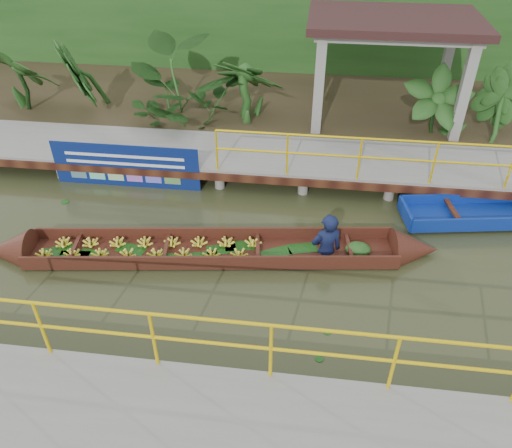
# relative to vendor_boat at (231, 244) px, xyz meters

# --- Properties ---
(ground) EXTENTS (80.00, 80.00, 0.00)m
(ground) POSITION_rel_vendor_boat_xyz_m (0.31, -0.21, -0.27)
(ground) COLOR #2E3018
(ground) RESTS_ON ground
(land_strip) EXTENTS (30.00, 8.00, 0.45)m
(land_strip) POSITION_rel_vendor_boat_xyz_m (0.31, 7.29, -0.05)
(land_strip) COLOR #2E2517
(land_strip) RESTS_ON ground
(far_dock) EXTENTS (16.00, 2.06, 1.66)m
(far_dock) POSITION_rel_vendor_boat_xyz_m (0.33, 3.22, 0.21)
(far_dock) COLOR gray
(far_dock) RESTS_ON ground
(pavilion) EXTENTS (4.40, 3.00, 3.00)m
(pavilion) POSITION_rel_vendor_boat_xyz_m (3.31, 6.09, 2.55)
(pavilion) COLOR gray
(pavilion) RESTS_ON ground
(foliage_backdrop) EXTENTS (30.00, 0.80, 4.00)m
(foliage_backdrop) POSITION_rel_vendor_boat_xyz_m (0.31, 9.79, 1.73)
(foliage_backdrop) COLOR #1A4215
(foliage_backdrop) RESTS_ON ground
(vendor_boat) EXTENTS (9.04, 2.02, 2.16)m
(vendor_boat) POSITION_rel_vendor_boat_xyz_m (0.00, 0.00, 0.00)
(vendor_boat) COLOR #3C1910
(vendor_boat) RESTS_ON ground
(blue_banner) EXTENTS (3.55, 0.04, 1.11)m
(blue_banner) POSITION_rel_vendor_boat_xyz_m (-2.89, 2.27, 0.28)
(blue_banner) COLOR navy
(blue_banner) RESTS_ON ground
(tropical_plants) EXTENTS (14.65, 1.65, 2.06)m
(tropical_plants) POSITION_rel_vendor_boat_xyz_m (-0.65, 5.09, 1.21)
(tropical_plants) COLOR #1A4215
(tropical_plants) RESTS_ON ground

